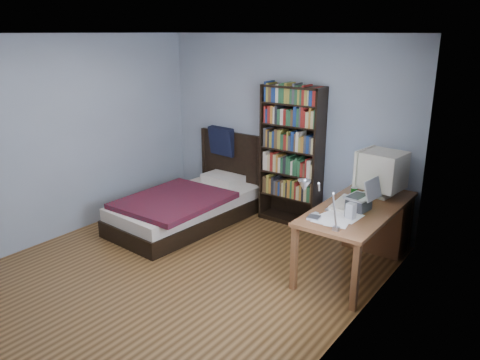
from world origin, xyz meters
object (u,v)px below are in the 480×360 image
at_px(laptop, 360,201).
at_px(speaker, 351,211).
at_px(desk_lamp, 310,191).
at_px(bookshelf, 291,156).
at_px(keyboard, 345,203).
at_px(bed, 190,204).
at_px(crt_monitor, 381,171).
at_px(desk, 373,220).
at_px(soda_can, 354,193).

bearing_deg(laptop, speaker, -86.46).
height_order(desk_lamp, bookshelf, bookshelf).
distance_m(desk_lamp, speaker, 0.81).
bearing_deg(keyboard, laptop, -20.55).
height_order(laptop, bed, bed).
bearing_deg(crt_monitor, desk_lamp, -93.00).
height_order(laptop, keyboard, laptop).
relative_size(desk, keyboard, 3.52).
height_order(bookshelf, bed, bookshelf).
height_order(speaker, soda_can, speaker).
distance_m(crt_monitor, laptop, 0.59).
xyz_separation_m(laptop, keyboard, (-0.20, 0.06, -0.09)).
distance_m(keyboard, bed, 2.28).
bearing_deg(desk_lamp, keyboard, 96.07).
bearing_deg(soda_can, desk, 63.80).
distance_m(crt_monitor, bookshelf, 1.35).
bearing_deg(laptop, bookshelf, 147.71).
bearing_deg(crt_monitor, bed, -167.56).
bearing_deg(soda_can, desk_lamp, -85.29).
bearing_deg(speaker, crt_monitor, 98.92).
relative_size(keyboard, bed, 0.22).
bearing_deg(bookshelf, speaker, -39.81).
height_order(laptop, bookshelf, bookshelf).
xyz_separation_m(crt_monitor, laptop, (0.00, -0.56, -0.19)).
relative_size(crt_monitor, bookshelf, 0.28).
height_order(laptop, speaker, laptop).
bearing_deg(desk_lamp, desk, 88.62).
xyz_separation_m(crt_monitor, speaker, (0.02, -0.84, -0.22)).
height_order(desk, desk_lamp, desk_lamp).
bearing_deg(desk_lamp, soda_can, 94.71).
height_order(crt_monitor, laptop, crt_monitor).
bearing_deg(laptop, crt_monitor, 90.44).
relative_size(desk_lamp, keyboard, 1.22).
height_order(keyboard, bookshelf, bookshelf).
relative_size(desk, laptop, 4.70).
distance_m(desk, speaker, 0.94).
distance_m(speaker, soda_can, 0.60).
bearing_deg(bed, desk_lamp, -23.42).
xyz_separation_m(desk_lamp, soda_can, (-0.10, 1.27, -0.40)).
distance_m(laptop, keyboard, 0.22).
bearing_deg(bookshelf, keyboard, -34.70).
relative_size(desk, speaker, 10.39).
distance_m(crt_monitor, desk_lamp, 1.56).
bearing_deg(crt_monitor, keyboard, -110.79).
relative_size(crt_monitor, speaker, 3.23).
height_order(keyboard, bed, bed).
distance_m(desk, desk_lamp, 1.74).
xyz_separation_m(soda_can, bed, (-2.23, -0.26, -0.54)).
xyz_separation_m(desk, soda_can, (-0.14, -0.29, 0.38)).
bearing_deg(laptop, desk_lamp, -94.94).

